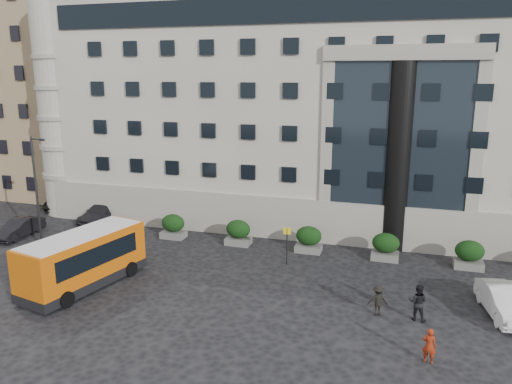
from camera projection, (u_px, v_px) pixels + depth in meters
ground at (177, 285)px, 29.51m from camera, size 120.00×120.00×0.00m
civic_building at (336, 108)px, 46.19m from camera, size 44.00×24.00×18.00m
entrance_column at (398, 158)px, 34.19m from camera, size 1.80×1.80×13.00m
apartment_near at (49, 94)px, 52.58m from camera, size 14.00×14.00×20.00m
apartment_far at (117, 82)px, 69.94m from camera, size 13.00×13.00×22.00m
hedge_a at (173, 226)px, 37.69m from camera, size 1.80×1.26×1.84m
hedge_b at (238, 232)px, 36.22m from camera, size 1.80×1.26×1.84m
hedge_c at (309, 239)px, 34.75m from camera, size 1.80×1.26×1.84m
hedge_d at (385, 246)px, 33.28m from camera, size 1.80×1.26×1.84m
hedge_e at (469, 254)px, 31.81m from camera, size 1.80×1.26×1.84m
street_lamp at (37, 189)px, 34.66m from camera, size 1.16×0.18×8.00m
bus_stop_sign at (287, 239)px, 32.21m from camera, size 0.50×0.08×2.52m
minibus at (83, 258)px, 28.93m from camera, size 4.24×8.05×3.20m
red_truck at (138, 188)px, 48.06m from camera, size 2.75×5.11×2.64m
parked_car_b at (19, 228)px, 37.97m from camera, size 1.62×4.33×1.41m
parked_car_c at (102, 213)px, 41.85m from camera, size 2.33×5.40×1.55m
parked_car_d at (69, 200)px, 46.03m from camera, size 2.95×5.78×1.56m
white_taxi at (504, 302)px, 25.56m from camera, size 2.46×4.89×1.54m
pedestrian_a at (429, 346)px, 21.39m from camera, size 0.65×0.48×1.61m
pedestrian_b at (418, 302)px, 25.10m from camera, size 1.02×0.83×1.93m
pedestrian_c at (378, 300)px, 25.66m from camera, size 1.16×0.83×1.62m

